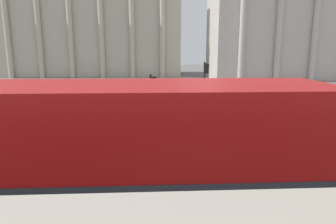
{
  "coord_description": "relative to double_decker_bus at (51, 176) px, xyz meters",
  "views": [
    {
      "loc": [
        -0.95,
        -2.39,
        4.86
      ],
      "look_at": [
        -0.03,
        15.59,
        1.11
      ],
      "focal_mm": 32.0,
      "sensor_mm": 36.0,
      "label": 1
    }
  ],
  "objects": [
    {
      "name": "double_decker_bus",
      "position": [
        0.0,
        0.0,
        0.0
      ],
      "size": [
        11.24,
        2.63,
        4.2
      ],
      "rotation": [
        0.0,
        0.0,
        0.04
      ],
      "color": "black",
      "rests_on": "ground_plane"
    },
    {
      "name": "plaza_building_left",
      "position": [
        -9.32,
        54.88,
        6.13
      ],
      "size": [
        33.59,
        14.33,
        16.93
      ],
      "color": "#B2A893",
      "rests_on": "ground_plane"
    },
    {
      "name": "plaza_building_right",
      "position": [
        29.65,
        45.4,
        8.5
      ],
      "size": [
        35.71,
        11.5,
        21.69
      ],
      "color": "#BCB2A8",
      "rests_on": "ground_plane"
    },
    {
      "name": "traffic_light_near",
      "position": [
        2.07,
        8.27,
        0.1
      ],
      "size": [
        0.42,
        0.24,
        3.73
      ],
      "color": "black",
      "rests_on": "ground_plane"
    },
    {
      "name": "traffic_light_mid",
      "position": [
        5.77,
        15.0,
        0.29
      ],
      "size": [
        0.42,
        0.24,
        4.03
      ],
      "color": "black",
      "rests_on": "ground_plane"
    },
    {
      "name": "pedestrian_red",
      "position": [
        -2.12,
        22.16,
        -1.4
      ],
      "size": [
        0.32,
        0.32,
        1.64
      ],
      "rotation": [
        0.0,
        0.0,
        3.24
      ],
      "color": "#282B33",
      "rests_on": "ground_plane"
    },
    {
      "name": "pedestrian_white",
      "position": [
        10.37,
        28.66,
        -1.38
      ],
      "size": [
        0.32,
        0.32,
        1.68
      ],
      "rotation": [
        0.0,
        0.0,
        4.35
      ],
      "color": "#282B33",
      "rests_on": "ground_plane"
    },
    {
      "name": "pedestrian_yellow",
      "position": [
        -1.23,
        17.37,
        -1.4
      ],
      "size": [
        0.32,
        0.32,
        1.63
      ],
      "rotation": [
        0.0,
        0.0,
        2.76
      ],
      "color": "#282B33",
      "rests_on": "ground_plane"
    }
  ]
}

